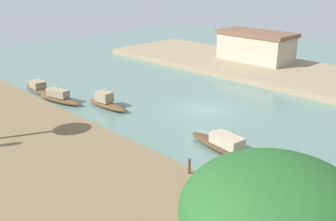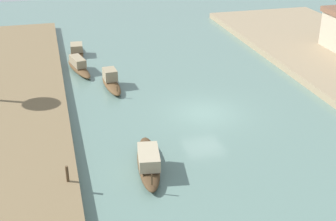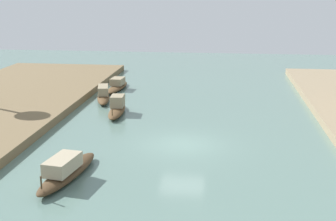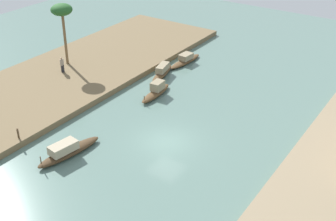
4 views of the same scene
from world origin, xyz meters
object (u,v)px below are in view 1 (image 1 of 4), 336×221
at_px(sampan_with_tall_canopy, 39,88).
at_px(sampan_upstream_small, 106,103).
at_px(riverside_building, 256,46).
at_px(sampan_midstream, 59,98).
at_px(palm_tree_left_far, 274,219).
at_px(sampan_with_red_awning, 223,145).
at_px(mooring_post, 189,166).

bearing_deg(sampan_with_tall_canopy, sampan_upstream_small, 16.74).
bearing_deg(riverside_building, sampan_midstream, -98.20).
relative_size(sampan_upstream_small, palm_tree_left_far, 0.64).
bearing_deg(sampan_with_tall_canopy, sampan_midstream, 0.95).
xyz_separation_m(sampan_with_red_awning, sampan_upstream_small, (-11.24, -0.26, -0.01)).
xyz_separation_m(sampan_midstream, mooring_post, (15.98, -1.81, 0.51)).
relative_size(sampan_with_red_awning, sampan_midstream, 1.14).
bearing_deg(riverside_building, mooring_post, -62.62).
bearing_deg(palm_tree_left_far, mooring_post, 138.21).
bearing_deg(sampan_midstream, riverside_building, 67.06).
height_order(mooring_post, riverside_building, riverside_building).
height_order(sampan_upstream_small, riverside_building, riverside_building).
height_order(sampan_with_tall_canopy, mooring_post, mooring_post).
bearing_deg(mooring_post, sampan_upstream_small, 162.76).
xyz_separation_m(sampan_midstream, riverside_building, (3.76, 22.94, 1.78)).
xyz_separation_m(sampan_upstream_small, mooring_post, (12.20, -3.79, 0.50)).
bearing_deg(palm_tree_left_far, sampan_with_tall_canopy, 161.08).
height_order(sampan_midstream, mooring_post, mooring_post).
distance_m(sampan_upstream_small, mooring_post, 12.79).
xyz_separation_m(sampan_with_red_awning, sampan_midstream, (-15.01, -2.25, -0.02)).
bearing_deg(palm_tree_left_far, riverside_building, 122.79).
xyz_separation_m(palm_tree_left_far, riverside_building, (-20.99, 32.59, -4.17)).
xyz_separation_m(sampan_with_red_awning, riverside_building, (-11.25, 20.69, 1.76)).
height_order(sampan_with_tall_canopy, palm_tree_left_far, palm_tree_left_far).
bearing_deg(sampan_upstream_small, sampan_with_red_awning, -2.69).
bearing_deg(sampan_with_tall_canopy, palm_tree_left_far, -15.24).
relative_size(sampan_with_red_awning, riverside_building, 0.62).
height_order(sampan_upstream_small, sampan_midstream, sampan_upstream_small).
xyz_separation_m(sampan_midstream, palm_tree_left_far, (24.75, -9.65, 5.95)).
distance_m(sampan_with_tall_canopy, palm_tree_left_far, 30.94).
bearing_deg(sampan_upstream_small, sampan_midstream, -156.31).
xyz_separation_m(mooring_post, riverside_building, (-12.22, 24.75, 1.27)).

